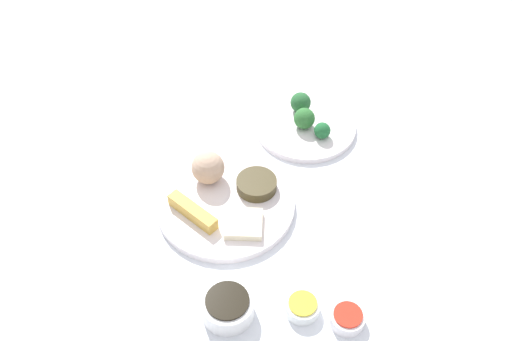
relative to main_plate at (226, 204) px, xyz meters
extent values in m
cube|color=white|center=(0.03, 0.05, -0.02)|extent=(2.20, 2.20, 0.02)
cylinder|color=white|center=(0.00, 0.00, 0.00)|extent=(0.29, 0.29, 0.02)
sphere|color=tan|center=(-0.06, -0.04, 0.04)|extent=(0.07, 0.07, 0.07)
cube|color=gold|center=(0.04, -0.06, 0.02)|extent=(0.09, 0.11, 0.03)
cube|color=beige|center=(0.06, 0.04, 0.02)|extent=(0.07, 0.08, 0.02)
cylinder|color=#3F361D|center=(-0.04, 0.06, 0.02)|extent=(0.09, 0.09, 0.02)
cylinder|color=white|center=(-0.26, 0.16, 0.00)|extent=(0.24, 0.24, 0.01)
sphere|color=#2D6B30|center=(-0.25, 0.16, 0.03)|extent=(0.05, 0.05, 0.05)
sphere|color=#265E30|center=(-0.30, 0.15, 0.03)|extent=(0.05, 0.05, 0.05)
sphere|color=#1F6030|center=(-0.21, 0.20, 0.02)|extent=(0.04, 0.04, 0.04)
cylinder|color=white|center=(0.24, 0.03, 0.01)|extent=(0.09, 0.09, 0.04)
cylinder|color=black|center=(0.24, 0.03, 0.03)|extent=(0.08, 0.08, 0.00)
cylinder|color=white|center=(0.25, 0.24, 0.00)|extent=(0.06, 0.06, 0.02)
cylinder|color=red|center=(0.25, 0.24, 0.02)|extent=(0.05, 0.05, 0.00)
cylinder|color=white|center=(0.23, 0.16, 0.00)|extent=(0.06, 0.06, 0.02)
cylinder|color=yellow|center=(0.23, 0.16, 0.02)|extent=(0.05, 0.05, 0.00)
camera|label=1|loc=(0.75, 0.12, 0.90)|focal=39.72mm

